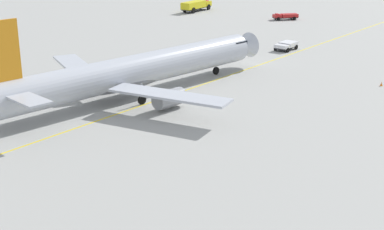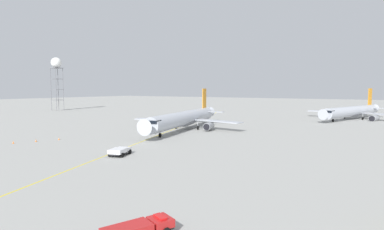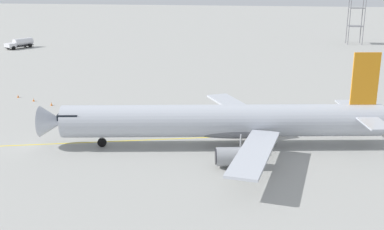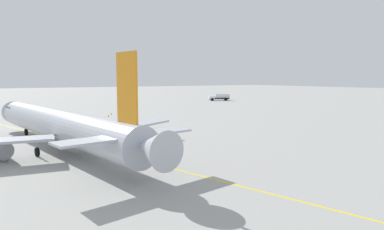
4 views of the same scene
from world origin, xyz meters
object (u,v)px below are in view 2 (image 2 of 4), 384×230
(pushback_tug_truck, at_px, (120,151))
(safety_cone_far, at_px, (13,142))
(safety_cone_near, at_px, (59,139))
(safety_cone_mid, at_px, (36,140))
(airliner_main, at_px, (185,119))
(airliner_secondary, at_px, (352,112))
(ops_pickup_truck, at_px, (138,229))
(radar_tower, at_px, (56,65))

(pushback_tug_truck, distance_m, safety_cone_far, 28.03)
(safety_cone_near, distance_m, safety_cone_mid, 4.69)
(airliner_main, height_order, safety_cone_near, airliner_main)
(pushback_tug_truck, bearing_deg, safety_cone_near, 60.34)
(airliner_secondary, bearing_deg, safety_cone_mid, -12.40)
(ops_pickup_truck, height_order, safety_cone_far, ops_pickup_truck)
(ops_pickup_truck, relative_size, radar_tower, 0.21)
(airliner_secondary, distance_m, safety_cone_far, 111.13)
(safety_cone_near, relative_size, safety_cone_mid, 1.00)
(safety_cone_near, bearing_deg, safety_cone_mid, -116.57)
(ops_pickup_truck, xyz_separation_m, radar_tower, (-133.07, 87.22, 22.94))
(radar_tower, distance_m, safety_cone_near, 107.61)
(airliner_main, bearing_deg, radar_tower, -117.36)
(radar_tower, xyz_separation_m, safety_cone_near, (85.83, -60.52, -23.48))
(pushback_tug_truck, bearing_deg, radar_tower, 41.32)
(airliner_secondary, bearing_deg, airliner_main, -14.64)
(safety_cone_near, bearing_deg, pushback_tug_truck, -11.84)
(safety_cone_mid, distance_m, safety_cone_far, 4.35)
(airliner_main, height_order, safety_cone_mid, airliner_main)
(airliner_main, bearing_deg, safety_cone_far, -36.54)
(airliner_secondary, relative_size, radar_tower, 1.55)
(airliner_secondary, relative_size, safety_cone_mid, 78.10)
(pushback_tug_truck, bearing_deg, airliner_main, -3.02)
(pushback_tug_truck, xyz_separation_m, ops_pickup_truck, (23.44, -21.71, 0.00))
(airliner_secondary, bearing_deg, safety_cone_far, -12.25)
(pushback_tug_truck, bearing_deg, airliner_secondary, -34.42)
(pushback_tug_truck, relative_size, safety_cone_far, 9.02)
(airliner_secondary, distance_m, pushback_tug_truck, 97.15)
(pushback_tug_truck, distance_m, ops_pickup_truck, 31.94)
(airliner_main, xyz_separation_m, airliner_secondary, (36.96, 58.21, -0.28))
(pushback_tug_truck, relative_size, radar_tower, 0.18)
(pushback_tug_truck, distance_m, radar_tower, 129.76)
(pushback_tug_truck, height_order, safety_cone_near, pushback_tug_truck)
(radar_tower, bearing_deg, safety_cone_far, -40.00)
(airliner_main, bearing_deg, airliner_secondary, 137.20)
(ops_pickup_truck, height_order, radar_tower, radar_tower)
(radar_tower, relative_size, safety_cone_far, 50.41)
(safety_cone_mid, bearing_deg, safety_cone_far, -116.57)
(ops_pickup_truck, height_order, safety_cone_mid, ops_pickup_truck)
(airliner_main, distance_m, safety_cone_mid, 38.05)
(airliner_secondary, height_order, safety_cone_far, airliner_secondary)
(ops_pickup_truck, xyz_separation_m, safety_cone_mid, (-49.35, 22.50, -0.53))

